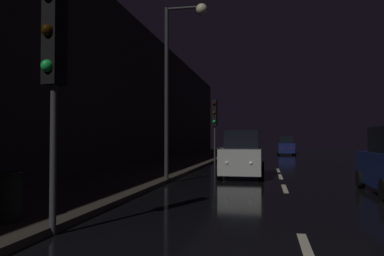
{
  "coord_description": "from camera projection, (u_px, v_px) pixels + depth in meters",
  "views": [
    {
      "loc": [
        -0.6,
        -3.03,
        1.72
      ],
      "look_at": [
        -3.88,
        13.64,
        2.2
      ],
      "focal_mm": 35.56,
      "sensor_mm": 36.0,
      "label": 1
    }
  ],
  "objects": [
    {
      "name": "sidewalk_left",
      "position": [
        185.0,
        161.0,
        28.1
      ],
      "size": [
        4.4,
        84.0,
        0.15
      ],
      "primitive_type": "cube",
      "color": "#38332B",
      "rests_on": "ground"
    },
    {
      "name": "car_approaching_headlights",
      "position": [
        242.0,
        156.0,
        17.14
      ],
      "size": [
        1.92,
        4.15,
        2.09
      ],
      "rotation": [
        0.0,
        0.0,
        -1.57
      ],
      "color": "silver",
      "rests_on": "ground"
    },
    {
      "name": "trash_bin_curbside",
      "position": [
        8.0,
        197.0,
        7.21
      ],
      "size": [
        0.55,
        0.55,
        0.93
      ],
      "color": "black",
      "rests_on": "sidewalk_left"
    },
    {
      "name": "ground",
      "position": [
        275.0,
        163.0,
        26.84
      ],
      "size": [
        25.5,
        84.0,
        0.02
      ],
      "primitive_type": "cube",
      "color": "black"
    },
    {
      "name": "traffic_light_near_left",
      "position": [
        54.0,
        51.0,
        6.82
      ],
      "size": [
        0.36,
        0.48,
        4.58
      ],
      "rotation": [
        0.0,
        0.0,
        -1.74
      ],
      "color": "#38383A",
      "rests_on": "ground"
    },
    {
      "name": "building_facade_left",
      "position": [
        136.0,
        94.0,
        25.3
      ],
      "size": [
        0.8,
        63.0,
        9.41
      ],
      "primitive_type": "cube",
      "color": "#2D2B28",
      "rests_on": "ground"
    },
    {
      "name": "lane_centerline",
      "position": [
        283.0,
        185.0,
        14.11
      ],
      "size": [
        0.16,
        17.25,
        0.01
      ],
      "color": "beige",
      "rests_on": "ground"
    },
    {
      "name": "car_distant_taillights",
      "position": [
        286.0,
        146.0,
        40.82
      ],
      "size": [
        1.85,
        4.0,
        2.01
      ],
      "rotation": [
        0.0,
        0.0,
        1.57
      ],
      "color": "#141E51",
      "rests_on": "ground"
    },
    {
      "name": "traffic_light_far_left",
      "position": [
        215.0,
        117.0,
        27.17
      ],
      "size": [
        0.34,
        0.47,
        4.52
      ],
      "rotation": [
        0.0,
        0.0,
        -1.68
      ],
      "color": "#38383A",
      "rests_on": "ground"
    },
    {
      "name": "streetlamp_overhead",
      "position": [
        178.0,
        64.0,
        14.84
      ],
      "size": [
        1.7,
        0.44,
        6.96
      ],
      "color": "#2D2D30",
      "rests_on": "ground"
    }
  ]
}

